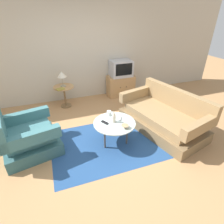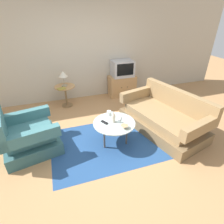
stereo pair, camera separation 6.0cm
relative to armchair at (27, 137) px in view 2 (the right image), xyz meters
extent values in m
plane|color=#AD7F51|center=(1.46, -0.21, -0.30)|extent=(16.00, 16.00, 0.00)
cube|color=#BCB29E|center=(1.46, 2.09, 1.05)|extent=(9.00, 0.12, 2.70)
cube|color=navy|center=(1.58, -0.30, -0.29)|extent=(2.44, 1.58, 0.00)
cube|color=#325C60|center=(0.06, 0.01, -0.18)|extent=(1.11, 1.09, 0.24)
cube|color=#3D7075|center=(0.06, 0.01, 0.03)|extent=(0.92, 0.79, 0.18)
cube|color=#3D7075|center=(-0.34, -0.07, 0.36)|extent=(0.33, 0.92, 0.46)
cube|color=#3D7075|center=(0.14, -0.37, 0.23)|extent=(0.95, 0.33, 0.20)
cube|color=#3D7075|center=(-0.02, 0.39, 0.23)|extent=(0.95, 0.33, 0.20)
cube|color=brown|center=(2.71, -0.20, -0.18)|extent=(1.38, 2.02, 0.24)
cube|color=#93754C|center=(2.71, -0.20, 0.03)|extent=(1.18, 1.72, 0.18)
cube|color=#93754C|center=(3.10, -0.10, 0.34)|extent=(0.59, 1.82, 0.42)
cube|color=#93754C|center=(2.50, 0.62, 0.24)|extent=(0.96, 0.37, 0.23)
cube|color=#93754C|center=(2.92, -1.03, 0.24)|extent=(0.96, 0.37, 0.23)
cylinder|color=#B2C6C1|center=(1.58, -0.30, 0.16)|extent=(0.80, 0.80, 0.02)
cylinder|color=#4C4742|center=(1.59, -0.05, -0.07)|extent=(0.04, 0.04, 0.45)
cylinder|color=#4C4742|center=(1.35, -0.40, -0.07)|extent=(0.04, 0.04, 0.45)
cylinder|color=#4C4742|center=(1.79, -0.43, -0.07)|extent=(0.04, 0.04, 0.45)
cylinder|color=tan|center=(0.86, 1.59, 0.27)|extent=(0.53, 0.53, 0.02)
cylinder|color=brown|center=(0.86, 1.59, -0.02)|extent=(0.05, 0.05, 0.55)
cylinder|color=brown|center=(0.86, 1.59, -0.28)|extent=(0.29, 0.29, 0.02)
cube|color=tan|center=(2.55, 1.79, 0.01)|extent=(0.79, 0.41, 0.61)
sphere|color=black|center=(2.46, 1.57, 0.04)|extent=(0.02, 0.02, 0.02)
sphere|color=black|center=(2.65, 1.57, 0.04)|extent=(0.02, 0.02, 0.02)
cube|color=#B7B7BC|center=(2.55, 1.79, 0.54)|extent=(0.61, 0.45, 0.46)
cube|color=black|center=(2.55, 1.56, 0.56)|extent=(0.49, 0.01, 0.33)
cylinder|color=#9E937A|center=(0.86, 1.61, 0.29)|extent=(0.15, 0.15, 0.02)
cylinder|color=#9E937A|center=(0.86, 1.61, 0.42)|extent=(0.02, 0.02, 0.23)
cone|color=beige|center=(0.86, 1.61, 0.60)|extent=(0.23, 0.23, 0.14)
cylinder|color=beige|center=(1.58, -0.28, 0.24)|extent=(0.07, 0.07, 0.15)
cone|color=beige|center=(1.58, -0.28, 0.36)|extent=(0.06, 0.06, 0.08)
cylinder|color=white|center=(1.57, -0.02, 0.22)|extent=(0.09, 0.09, 0.10)
torus|color=white|center=(1.63, -0.02, 0.22)|extent=(0.07, 0.01, 0.07)
cone|color=tan|center=(1.70, -0.53, 0.20)|extent=(0.14, 0.14, 0.06)
cube|color=black|center=(1.41, -0.25, 0.18)|extent=(0.12, 0.16, 0.02)
cube|color=#B2B2B7|center=(1.72, -0.21, 0.18)|extent=(0.11, 0.16, 0.02)
cube|color=olive|center=(0.77, 1.40, 0.29)|extent=(0.23, 0.20, 0.03)
camera|label=1|loc=(0.59, -2.95, 2.02)|focal=28.75mm
camera|label=2|loc=(0.65, -2.97, 2.02)|focal=28.75mm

